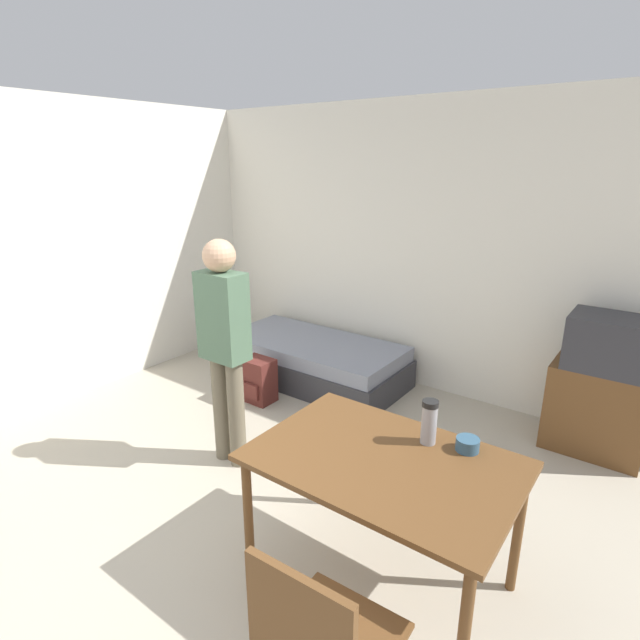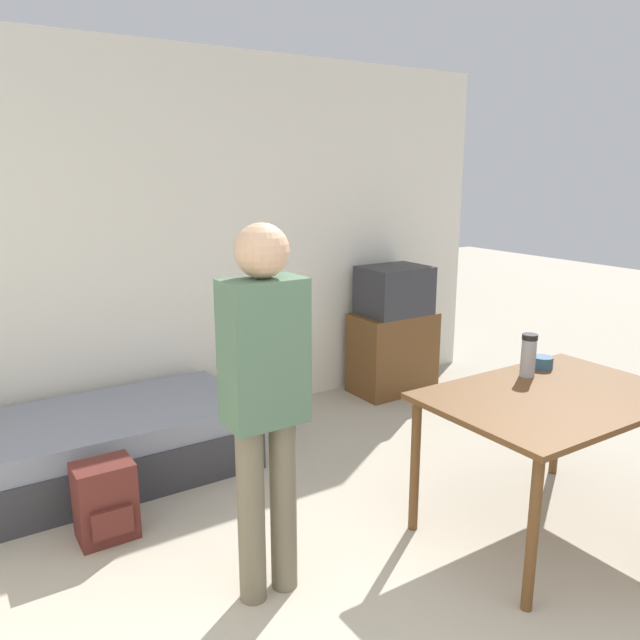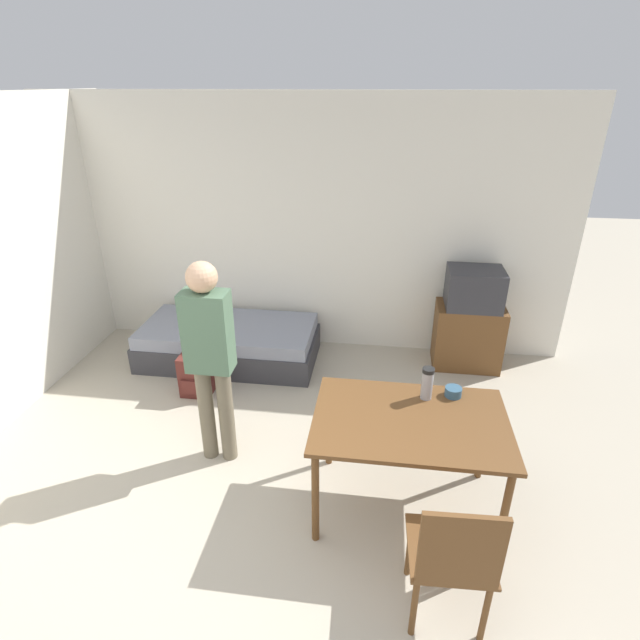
% 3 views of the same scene
% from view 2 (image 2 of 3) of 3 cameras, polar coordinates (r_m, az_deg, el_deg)
% --- Properties ---
extents(wall_back, '(5.69, 0.06, 2.70)m').
position_cam_2_polar(wall_back, '(4.57, -13.81, 6.70)').
color(wall_back, silver).
rests_on(wall_back, ground_plane).
extents(daybed, '(1.87, 0.91, 0.42)m').
position_cam_2_polar(daybed, '(4.15, -19.80, -10.85)').
color(daybed, '#333338').
rests_on(daybed, ground_plane).
extents(tv, '(0.69, 0.43, 1.09)m').
position_cam_2_polar(tv, '(5.33, 6.71, -1.17)').
color(tv, brown).
rests_on(tv, ground_plane).
extents(dining_table, '(1.28, 0.87, 0.76)m').
position_cam_2_polar(dining_table, '(3.42, 20.50, -7.66)').
color(dining_table, brown).
rests_on(dining_table, ground_plane).
extents(person_standing, '(0.34, 0.22, 1.67)m').
position_cam_2_polar(person_standing, '(2.64, -5.07, -6.34)').
color(person_standing, '#6B604C').
rests_on(person_standing, ground_plane).
extents(thermos_flask, '(0.08, 0.08, 0.24)m').
position_cam_2_polar(thermos_flask, '(3.59, 18.54, -2.89)').
color(thermos_flask, '#99999E').
rests_on(thermos_flask, dining_table).
extents(mate_bowl, '(0.12, 0.12, 0.07)m').
position_cam_2_polar(mate_bowl, '(3.79, 19.66, -3.66)').
color(mate_bowl, '#335670').
rests_on(mate_bowl, dining_table).
extents(backpack, '(0.29, 0.25, 0.42)m').
position_cam_2_polar(backpack, '(3.52, -19.03, -15.39)').
color(backpack, '#56231E').
rests_on(backpack, ground_plane).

